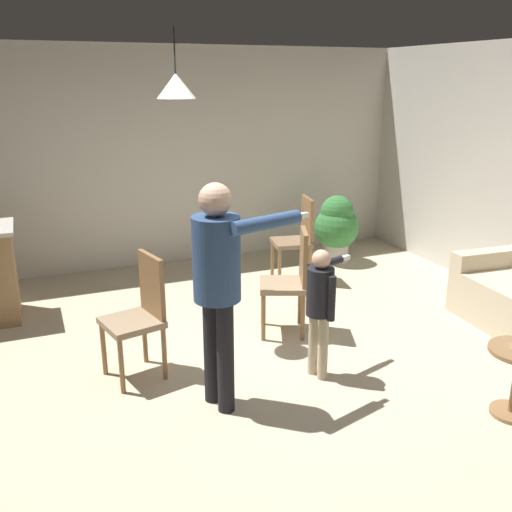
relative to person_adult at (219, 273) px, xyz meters
The scene contains 9 objects.
ground 1.19m from the person_adult, 32.91° to the left, with size 7.68×7.68×0.00m, color beige.
wall_back 3.57m from the person_adult, 81.96° to the left, with size 6.40×0.10×2.70m, color beige.
person_adult is the anchor object (origin of this frame).
person_child 0.95m from the person_adult, ahead, with size 0.51×0.42×1.07m.
dining_chair_by_counter 1.46m from the person_adult, 42.84° to the left, with size 0.55×0.55×1.00m.
dining_chair_near_wall 0.93m from the person_adult, 123.56° to the left, with size 0.51×0.51×1.00m.
dining_chair_centre_back 2.82m from the person_adult, 52.33° to the left, with size 0.49×0.49×1.00m.
potted_plant_corner 3.69m from the person_adult, 46.91° to the left, with size 0.57×0.57×0.88m.
ceiling_light_pendant 1.70m from the person_adult, 87.08° to the left, with size 0.32×0.32×0.55m.
Camera 1 is at (-1.65, -3.82, 2.32)m, focal length 39.74 mm.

